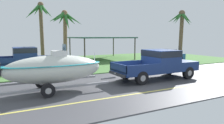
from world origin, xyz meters
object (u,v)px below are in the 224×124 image
pickup_truck_towing (160,63)px  boat_on_trailer (54,69)px  parked_pickup_background (24,58)px  palm_tree_near_right (64,23)px  palm_tree_far_right (182,24)px  parked_sedan_near (164,56)px  carport_awning (101,38)px  palm_tree_mid (40,18)px

pickup_truck_towing → boat_on_trailer: size_ratio=0.95×
parked_pickup_background → palm_tree_near_right: palm_tree_near_right is taller
palm_tree_near_right → palm_tree_far_right: 12.93m
pickup_truck_towing → parked_sedan_near: (6.38, 6.85, -0.39)m
carport_awning → palm_tree_far_right: 9.51m
palm_tree_near_right → parked_sedan_near: bearing=-14.3°
parked_pickup_background → carport_awning: size_ratio=0.88×
pickup_truck_towing → palm_tree_near_right: 10.65m
pickup_truck_towing → carport_awning: (1.45, 12.62, 1.53)m
boat_on_trailer → palm_tree_mid: (1.36, 12.61, 3.60)m
boat_on_trailer → parked_sedan_near: boat_on_trailer is taller
boat_on_trailer → parked_sedan_near: size_ratio=1.40×
pickup_truck_towing → palm_tree_mid: (-5.57, 12.61, 3.69)m
parked_sedan_near → palm_tree_mid: 13.87m
boat_on_trailer → carport_awning: size_ratio=0.93×
pickup_truck_towing → parked_pickup_background: 10.78m
parked_sedan_near → palm_tree_far_right: 4.23m
boat_on_trailer → palm_tree_near_right: (3.07, 9.46, 2.92)m
parked_pickup_background → parked_sedan_near: (14.10, -0.67, -0.39)m
parked_sedan_near → palm_tree_near_right: palm_tree_near_right is taller
pickup_truck_towing → palm_tree_mid: bearing=113.8°
pickup_truck_towing → boat_on_trailer: bearing=-180.0°
carport_awning → palm_tree_mid: palm_tree_mid is taller
parked_pickup_background → palm_tree_mid: 6.64m
pickup_truck_towing → palm_tree_near_right: palm_tree_near_right is taller
parked_pickup_background → palm_tree_near_right: bearing=26.7°
pickup_truck_towing → boat_on_trailer: (-6.93, -0.00, 0.09)m
pickup_truck_towing → boat_on_trailer: boat_on_trailer is taller
boat_on_trailer → palm_tree_far_right: (15.72, 6.78, 2.99)m
carport_awning → palm_tree_mid: size_ratio=1.06×
boat_on_trailer → parked_pickup_background: (-0.79, 7.52, -0.09)m
pickup_truck_towing → palm_tree_far_right: bearing=37.6°
palm_tree_mid → palm_tree_far_right: size_ratio=1.12×
parked_pickup_background → palm_tree_far_right: (16.50, -0.74, 3.08)m
palm_tree_mid → palm_tree_far_right: (14.35, -5.83, -0.60)m
parked_pickup_background → parked_sedan_near: size_ratio=1.33×
boat_on_trailer → parked_pickup_background: size_ratio=1.05×
boat_on_trailer → parked_pickup_background: boat_on_trailer is taller
parked_sedan_near → palm_tree_mid: palm_tree_mid is taller
carport_awning → palm_tree_far_right: (7.33, -5.84, 1.55)m
pickup_truck_towing → palm_tree_mid: size_ratio=0.93×
palm_tree_mid → palm_tree_far_right: palm_tree_mid is taller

